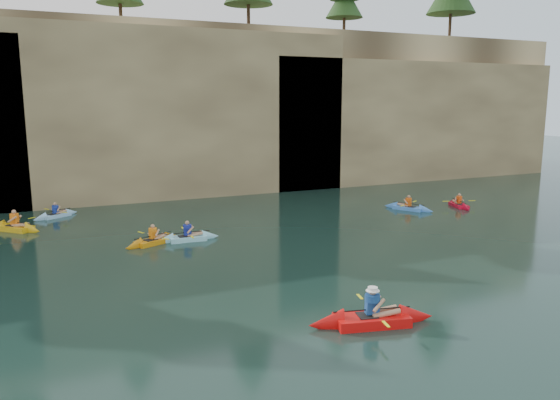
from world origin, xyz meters
name	(u,v)px	position (x,y,z in m)	size (l,w,h in m)	color
ground	(299,325)	(0.00, 0.00, 0.00)	(160.00, 160.00, 0.00)	black
cliff	(126,106)	(0.00, 30.00, 6.00)	(70.00, 16.00, 12.00)	tan
cliff_slab_center	(175,112)	(2.00, 22.60, 5.70)	(24.00, 2.40, 11.40)	tan
cliff_slab_east	(419,119)	(22.00, 22.60, 4.92)	(26.00, 2.40, 9.84)	tan
sea_cave_center	(84,180)	(-4.00, 21.95, 1.60)	(3.50, 1.00, 3.20)	black
sea_cave_east	(289,160)	(10.00, 21.95, 2.25)	(5.00, 1.00, 4.50)	black
main_kayaker	(372,319)	(1.95, -0.84, 0.19)	(3.91, 2.52, 1.42)	red
kayaker_orange	(153,241)	(-2.01, 10.97, 0.14)	(3.00, 2.07, 1.14)	orange
kayaker_ltblue_near	(188,238)	(-0.44, 10.87, 0.15)	(3.02, 2.34, 1.19)	#93E2F6
kayaker_red_far	(459,205)	(16.91, 12.02, 0.13)	(2.01, 2.89, 1.04)	red
kayaker_yellow	(15,227)	(-7.83, 16.41, 0.16)	(2.81, 2.88, 1.33)	gold
kayaker_ltblue_mid	(56,215)	(-5.83, 19.00, 0.13)	(2.70, 2.01, 1.05)	#98D1FE
kayaker_blue_east	(408,208)	(13.49, 12.54, 0.14)	(2.08, 3.07, 1.11)	#468DF0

